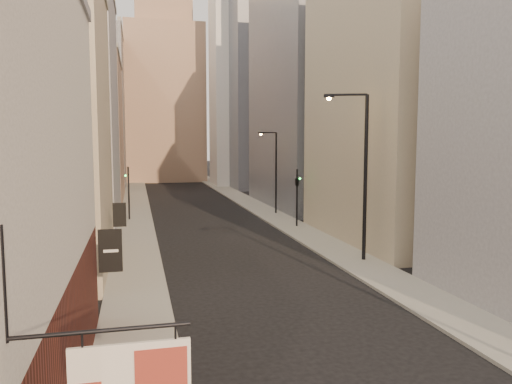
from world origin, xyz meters
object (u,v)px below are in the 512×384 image
streetlamp_mid (361,167)px  streetlamp_far (274,168)px  clock_tower (164,85)px  white_tower (237,72)px  traffic_light_right (297,183)px  traffic_light_left (128,183)px

streetlamp_mid → streetlamp_far: (0.20, 20.08, -1.11)m
clock_tower → white_tower: bearing=-51.8°
traffic_light_right → traffic_light_left: bearing=-52.1°
streetlamp_mid → traffic_light_left: size_ratio=2.03×
white_tower → streetlamp_mid: bearing=-93.4°
white_tower → traffic_light_left: white_tower is taller
traffic_light_left → clock_tower: bearing=-95.4°
streetlamp_far → traffic_light_left: bearing=162.9°
traffic_light_left → traffic_light_right: size_ratio=1.00×
streetlamp_mid → traffic_light_left: bearing=144.5°
clock_tower → traffic_light_right: 57.90m
white_tower → traffic_light_left: 41.41m
clock_tower → traffic_light_right: (7.81, -55.68, -13.84)m
white_tower → traffic_light_right: bearing=-94.4°
white_tower → traffic_light_right: (-3.19, -41.68, -14.81)m
traffic_light_left → traffic_light_right: 15.62m
clock_tower → streetlamp_mid: 69.42m
white_tower → traffic_light_right: white_tower is taller
traffic_light_right → white_tower: bearing=-119.4°
white_tower → traffic_light_left: bearing=-116.3°
white_tower → streetlamp_mid: (-3.20, -53.96, -12.80)m
white_tower → streetlamp_mid: size_ratio=4.08×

